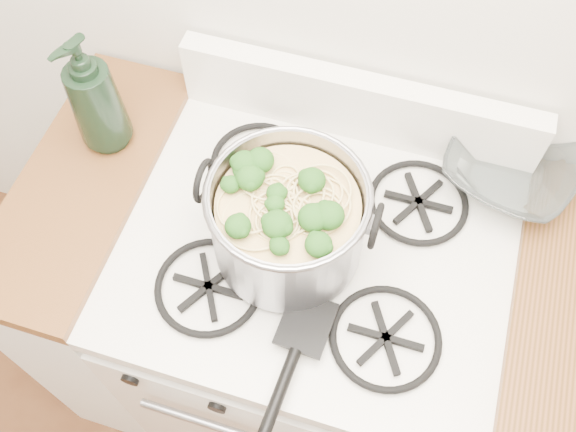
{
  "coord_description": "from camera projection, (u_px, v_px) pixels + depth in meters",
  "views": [
    {
      "loc": [
        0.12,
        0.69,
        2.02
      ],
      "look_at": [
        -0.05,
        1.24,
        1.04
      ],
      "focal_mm": 40.0,
      "sensor_mm": 36.0,
      "label": 1
    }
  ],
  "objects": [
    {
      "name": "stock_pot",
      "position": [
        288.0,
        221.0,
        1.15
      ],
      "size": [
        0.32,
        0.29,
        0.2
      ],
      "color": "gray",
      "rests_on": "gas_range"
    },
    {
      "name": "gas_range",
      "position": [
        310.0,
        330.0,
        1.66
      ],
      "size": [
        0.76,
        0.66,
        0.92
      ],
      "color": "white",
      "rests_on": "ground"
    },
    {
      "name": "counter_left",
      "position": [
        129.0,
        273.0,
        1.71
      ],
      "size": [
        0.25,
        0.65,
        0.92
      ],
      "color": "silver",
      "rests_on": "ground"
    },
    {
      "name": "bottle",
      "position": [
        93.0,
        94.0,
        1.25
      ],
      "size": [
        0.14,
        0.14,
        0.28
      ],
      "primitive_type": "imported",
      "rotation": [
        0.0,
        0.0,
        -0.38
      ],
      "color": "black",
      "rests_on": "counter_left"
    },
    {
      "name": "glass_bowl",
      "position": [
        508.0,
        172.0,
        1.3
      ],
      "size": [
        0.13,
        0.13,
        0.03
      ],
      "primitive_type": "imported",
      "rotation": [
        0.0,
        0.0,
        -0.28
      ],
      "color": "white",
      "rests_on": "gas_range"
    },
    {
      "name": "spatula",
      "position": [
        306.0,
        322.0,
        1.14
      ],
      "size": [
        0.31,
        0.33,
        0.02
      ],
      "primitive_type": null,
      "rotation": [
        0.0,
        0.0,
        -0.06
      ],
      "color": "black",
      "rests_on": "gas_range"
    }
  ]
}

